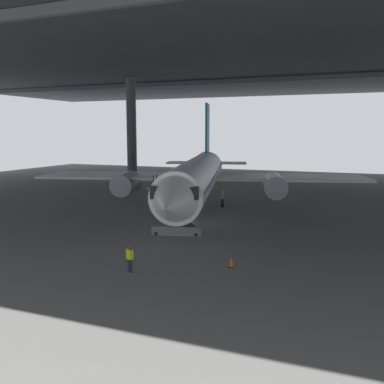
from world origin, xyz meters
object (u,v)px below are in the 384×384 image
Objects in this scene: traffic_cone_orange at (231,262)px; boarding_stairs at (176,225)px; airplane_main at (197,177)px; crew_worker_near_nose at (130,257)px; crew_worker_by_stairs at (181,215)px.

boarding_stairs is at bearing 134.67° from traffic_cone_orange.
crew_worker_near_nose is at bearing -80.19° from airplane_main.
airplane_main is at bearing 100.35° from crew_worker_by_stairs.
crew_worker_near_nose is at bearing -80.52° from crew_worker_by_stairs.
boarding_stairs is at bearing -74.52° from crew_worker_by_stairs.
airplane_main is at bearing 99.81° from crew_worker_near_nose.
traffic_cone_orange is at bearing -52.22° from crew_worker_by_stairs.
airplane_main reaches higher than traffic_cone_orange.
boarding_stairs is 9.66m from crew_worker_near_nose.
traffic_cone_orange is (7.19, -9.27, -0.61)m from crew_worker_by_stairs.
crew_worker_by_stairs is (1.33, -7.27, -2.57)m from airplane_main.
crew_worker_near_nose is 2.61× the size of traffic_cone_orange.
boarding_stairs reaches higher than traffic_cone_orange.
crew_worker_by_stairs is at bearing 99.48° from crew_worker_near_nose.
crew_worker_by_stairs is at bearing -79.65° from airplane_main.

